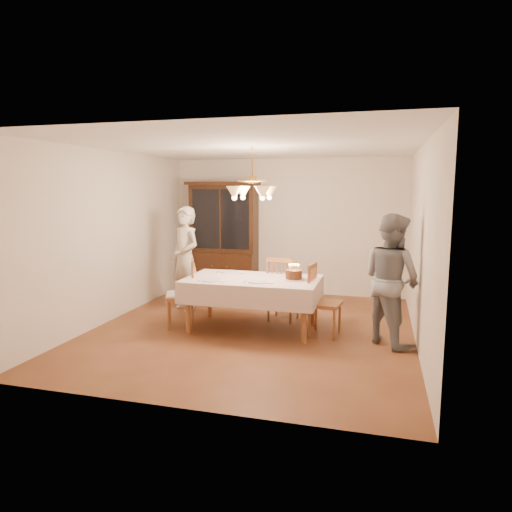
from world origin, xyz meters
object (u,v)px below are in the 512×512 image
(dining_table, at_px, (252,283))
(china_hutch, at_px, (224,239))
(chair_far_side, at_px, (283,292))
(birthday_cake, at_px, (294,275))
(elderly_woman, at_px, (185,259))

(dining_table, bearing_deg, china_hutch, 118.38)
(dining_table, bearing_deg, chair_far_side, 60.77)
(dining_table, distance_m, birthday_cake, 0.61)
(dining_table, relative_size, china_hutch, 0.88)
(china_hutch, relative_size, birthday_cake, 7.20)
(dining_table, xyz_separation_m, chair_far_side, (0.33, 0.59, -0.24))
(chair_far_side, height_order, elderly_woman, elderly_woman)
(dining_table, relative_size, chair_far_side, 1.90)
(chair_far_side, height_order, birthday_cake, chair_far_side)
(china_hutch, height_order, birthday_cake, china_hutch)
(elderly_woman, xyz_separation_m, birthday_cake, (1.98, -0.76, -0.04))
(china_hutch, bearing_deg, birthday_cake, -50.74)
(china_hutch, relative_size, elderly_woman, 1.24)
(dining_table, xyz_separation_m, china_hutch, (-1.22, 2.25, 0.36))
(elderly_woman, relative_size, birthday_cake, 5.80)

